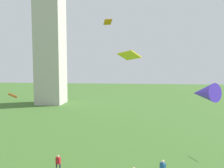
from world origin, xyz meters
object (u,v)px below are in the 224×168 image
object	(u,v)px
kite_flying_2	(108,22)
kite_flying_6	(13,96)
person_1	(58,162)
kite_flying_1	(129,55)
kite_flying_3	(204,93)

from	to	relation	value
kite_flying_2	kite_flying_6	size ratio (longest dim) A/B	0.96
person_1	kite_flying_2	size ratio (longest dim) A/B	1.37
person_1	kite_flying_6	xyz separation A→B (m)	(-3.90, -0.31, 6.02)
kite_flying_1	kite_flying_6	world-z (taller)	kite_flying_1
kite_flying_2	kite_flying_6	bearing A→B (deg)	89.01
kite_flying_6	kite_flying_2	bearing A→B (deg)	72.64
kite_flying_1	kite_flying_6	distance (m)	11.16
kite_flying_3	person_1	bearing A→B (deg)	-48.20
person_1	kite_flying_3	world-z (taller)	kite_flying_3
kite_flying_1	kite_flying_3	world-z (taller)	kite_flying_1
person_1	kite_flying_1	size ratio (longest dim) A/B	0.90
kite_flying_1	kite_flying_2	world-z (taller)	kite_flying_2
kite_flying_2	kite_flying_6	world-z (taller)	kite_flying_2
kite_flying_2	kite_flying_3	size ratio (longest dim) A/B	0.49
person_1	kite_flying_3	xyz separation A→B (m)	(11.53, -2.89, 6.76)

